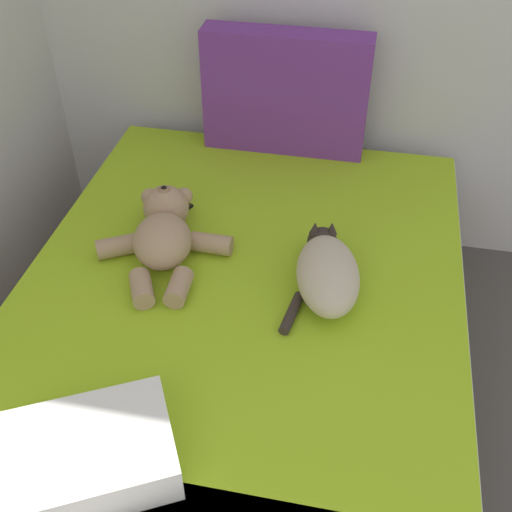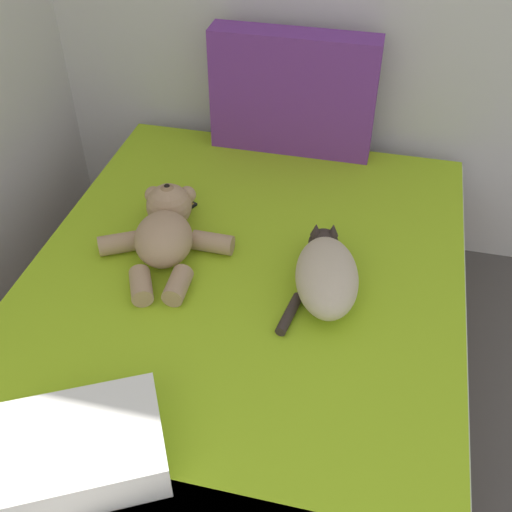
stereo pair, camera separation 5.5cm
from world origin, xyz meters
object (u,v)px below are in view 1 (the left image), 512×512
Objects in this scene: bed at (240,347)px; cat at (327,272)px; teddy_bear at (164,233)px; patterned_cushion at (285,93)px; cell_phone at (172,211)px; throw_pillow at (87,456)px.

bed is 4.41× the size of cat.
teddy_bear reaches higher than cat.
bed is at bearing -89.91° from patterned_cushion.
teddy_bear is 0.22m from cell_phone.
teddy_bear is 1.32× the size of throw_pillow.
patterned_cushion is 1.47× the size of cat.
throw_pillow is at bearing -97.72° from patterned_cushion.
patterned_cushion is at bearing 107.99° from cat.
throw_pillow is at bearing -107.66° from bed.
teddy_bear is (-0.28, -0.74, -0.17)m from patterned_cushion.
patterned_cushion is 0.88m from cat.
cat is (0.27, -0.82, -0.17)m from patterned_cushion.
patterned_cushion reaches higher than teddy_bear.
cat reaches higher than cell_phone.
bed is 0.46m from teddy_bear.
cat is at bearing -72.01° from patterned_cushion.
throw_pillow is (-0.48, -0.73, -0.02)m from cat.
throw_pillow is (0.11, -1.02, 0.05)m from cell_phone.
patterned_cushion is 0.81m from teddy_bear.
cat is at bearing 56.77° from throw_pillow.
patterned_cushion is 1.62× the size of throw_pillow.
patterned_cushion is at bearing 69.09° from teddy_bear.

